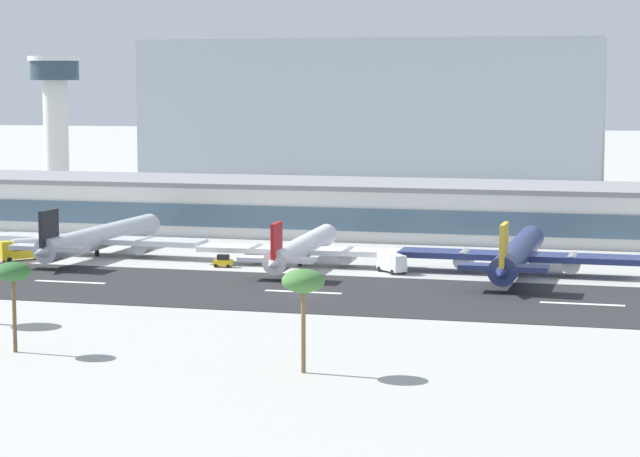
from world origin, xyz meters
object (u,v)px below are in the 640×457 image
(terminal_building, at_px, (352,208))
(airliner_red_tail_gate_1, at_px, (301,249))
(service_fuel_truck_2, at_px, (22,249))
(distant_hotel_block, at_px, (369,112))
(service_box_truck_1, at_px, (392,262))
(airliner_black_tail_gate_0, at_px, (97,238))
(service_baggage_tug_0, at_px, (223,261))
(control_tower, at_px, (55,112))
(palm_tree_0, at_px, (303,283))
(palm_tree_1, at_px, (13,274))
(airliner_gold_tail_gate_2, at_px, (517,255))

(terminal_building, bearing_deg, airliner_red_tail_gate_1, -87.50)
(service_fuel_truck_2, bearing_deg, distant_hotel_block, -148.52)
(service_box_truck_1, bearing_deg, distant_hotel_block, 150.67)
(terminal_building, relative_size, airliner_black_tail_gate_0, 3.66)
(airliner_red_tail_gate_1, height_order, service_baggage_tug_0, airliner_red_tail_gate_1)
(terminal_building, bearing_deg, control_tower, 156.87)
(service_box_truck_1, xyz_separation_m, palm_tree_0, (4.90, -74.22, 8.17))
(service_baggage_tug_0, bearing_deg, airliner_black_tail_gate_0, -17.66)
(control_tower, xyz_separation_m, palm_tree_1, (73.89, -160.71, -15.05))
(airliner_gold_tail_gate_2, height_order, service_box_truck_1, airliner_gold_tail_gate_2)
(distant_hotel_block, relative_size, airliner_black_tail_gate_0, 2.93)
(control_tower, bearing_deg, airliner_black_tail_gate_0, -59.38)
(airliner_gold_tail_gate_2, bearing_deg, service_box_truck_1, 98.00)
(terminal_building, bearing_deg, service_fuel_truck_2, -132.07)
(control_tower, height_order, airliner_gold_tail_gate_2, control_tower)
(airliner_red_tail_gate_1, bearing_deg, palm_tree_1, 167.57)
(distant_hotel_block, bearing_deg, airliner_red_tail_gate_1, -81.48)
(airliner_black_tail_gate_0, height_order, palm_tree_0, palm_tree_0)
(terminal_building, distance_m, airliner_red_tail_gate_1, 48.30)
(terminal_building, relative_size, service_box_truck_1, 29.83)
(control_tower, relative_size, airliner_gold_tail_gate_2, 0.76)
(airliner_red_tail_gate_1, relative_size, service_baggage_tug_0, 13.86)
(control_tower, xyz_separation_m, service_baggage_tug_0, (75.21, -89.12, -23.36))
(service_fuel_truck_2, bearing_deg, palm_tree_1, 66.18)
(distant_hotel_block, height_order, palm_tree_0, distant_hotel_block)
(service_box_truck_1, distance_m, palm_tree_0, 74.83)
(control_tower, bearing_deg, service_fuel_truck_2, -67.40)
(distant_hotel_block, xyz_separation_m, service_baggage_tug_0, (13.87, -181.51, -21.60))
(palm_tree_0, bearing_deg, service_baggage_tug_0, 115.11)
(airliner_gold_tail_gate_2, bearing_deg, distant_hotel_block, 20.40)
(service_fuel_truck_2, relative_size, palm_tree_1, 0.77)
(airliner_gold_tail_gate_2, height_order, palm_tree_1, palm_tree_1)
(service_baggage_tug_0, height_order, service_box_truck_1, service_box_truck_1)
(distant_hotel_block, height_order, airliner_red_tail_gate_1, distant_hotel_block)
(distant_hotel_block, xyz_separation_m, service_fuel_truck_2, (-23.83, -182.51, -20.62))
(terminal_building, xyz_separation_m, airliner_gold_tail_gate_2, (39.44, -48.96, -2.19))
(terminal_building, relative_size, palm_tree_1, 16.73)
(airliner_red_tail_gate_1, distance_m, service_baggage_tug_0, 13.53)
(service_baggage_tug_0, distance_m, palm_tree_1, 72.08)
(control_tower, height_order, palm_tree_0, control_tower)
(service_fuel_truck_2, height_order, palm_tree_1, palm_tree_1)
(control_tower, distance_m, palm_tree_0, 196.49)
(distant_hotel_block, distance_m, service_fuel_truck_2, 185.21)
(palm_tree_0, bearing_deg, airliner_black_tail_gate_0, 127.16)
(airliner_gold_tail_gate_2, relative_size, palm_tree_1, 4.72)
(distant_hotel_block, relative_size, palm_tree_1, 13.37)
(control_tower, distance_m, palm_tree_1, 177.52)
(airliner_black_tail_gate_0, relative_size, palm_tree_0, 4.28)
(terminal_building, distance_m, service_box_truck_1, 55.08)
(service_box_truck_1, bearing_deg, service_baggage_tug_0, -131.10)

